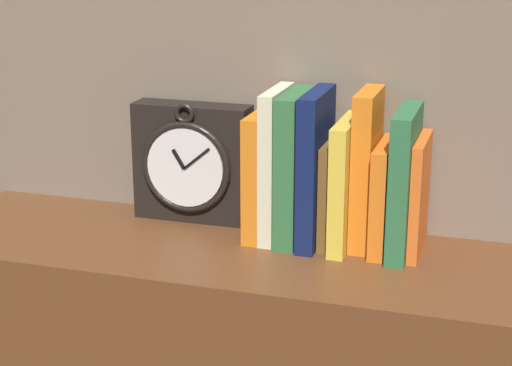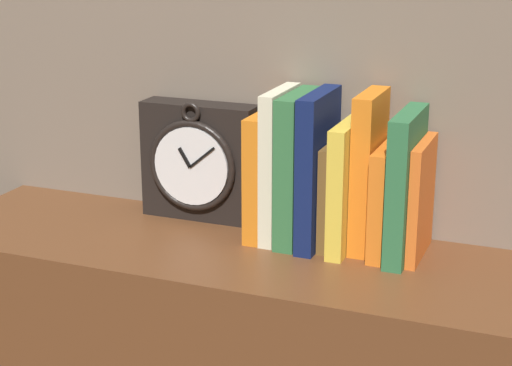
{
  "view_description": "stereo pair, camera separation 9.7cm",
  "coord_description": "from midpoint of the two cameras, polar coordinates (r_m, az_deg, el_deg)",
  "views": [
    {
      "loc": [
        0.39,
        -1.23,
        1.24
      ],
      "look_at": [
        0.0,
        0.0,
        0.84
      ],
      "focal_mm": 60.0,
      "sensor_mm": 36.0,
      "label": 1
    },
    {
      "loc": [
        0.48,
        -1.2,
        1.24
      ],
      "look_at": [
        0.0,
        0.0,
        0.84
      ],
      "focal_mm": 60.0,
      "sensor_mm": 36.0,
      "label": 2
    }
  ],
  "objects": [
    {
      "name": "book_slot2_green",
      "position": [
        1.41,
        4.76,
        1.0
      ],
      "size": [
        0.03,
        0.14,
        0.25
      ],
      "color": "#2F6C3C",
      "rests_on": "bookshelf"
    },
    {
      "name": "book_slot3_navy",
      "position": [
        1.39,
        6.14,
        0.9
      ],
      "size": [
        0.03,
        0.15,
        0.25
      ],
      "color": "#0F1C4C",
      "rests_on": "bookshelf"
    },
    {
      "name": "book_slot1_cream",
      "position": [
        1.42,
        3.53,
        1.23
      ],
      "size": [
        0.02,
        0.14,
        0.25
      ],
      "color": "beige",
      "rests_on": "bookshelf"
    },
    {
      "name": "book_slot4_brown",
      "position": [
        1.41,
        7.18,
        -0.7
      ],
      "size": [
        0.02,
        0.13,
        0.17
      ],
      "color": "brown",
      "rests_on": "bookshelf"
    },
    {
      "name": "book_slot9_orange",
      "position": [
        1.38,
        12.98,
        -1.1
      ],
      "size": [
        0.02,
        0.14,
        0.19
      ],
      "color": "orange",
      "rests_on": "bookshelf"
    },
    {
      "name": "book_slot8_green",
      "position": [
        1.36,
        11.97,
        -0.18
      ],
      "size": [
        0.03,
        0.16,
        0.23
      ],
      "color": "#2C6A3F",
      "rests_on": "bookshelf"
    },
    {
      "name": "clock",
      "position": [
        1.51,
        -2.0,
        1.42
      ],
      "size": [
        0.21,
        0.07,
        0.22
      ],
      "color": "black",
      "rests_on": "bookshelf"
    },
    {
      "name": "book_slot0_orange",
      "position": [
        1.43,
        2.53,
        0.56
      ],
      "size": [
        0.03,
        0.13,
        0.21
      ],
      "color": "orange",
      "rests_on": "bookshelf"
    },
    {
      "name": "book_slot7_orange",
      "position": [
        1.39,
        10.64,
        -1.1
      ],
      "size": [
        0.02,
        0.14,
        0.18
      ],
      "color": "orange",
      "rests_on": "bookshelf"
    },
    {
      "name": "book_slot5_yellow",
      "position": [
        1.39,
        8.12,
        -0.19
      ],
      "size": [
        0.03,
        0.15,
        0.21
      ],
      "color": "yellow",
      "rests_on": "bookshelf"
    },
    {
      "name": "book_slot6_orange",
      "position": [
        1.39,
        9.52,
        0.75
      ],
      "size": [
        0.03,
        0.12,
        0.26
      ],
      "color": "orange",
      "rests_on": "bookshelf"
    }
  ]
}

